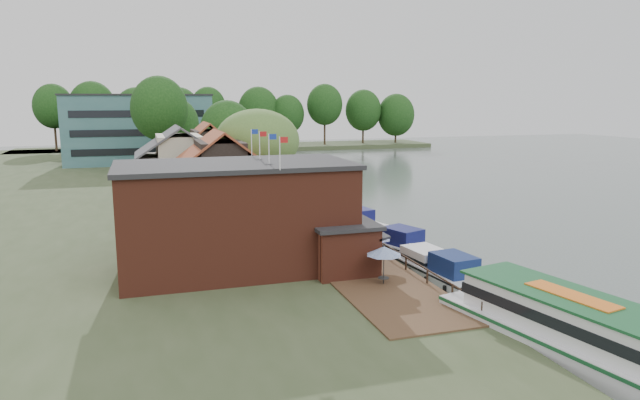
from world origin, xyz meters
TOP-DOWN VIEW (x-y plane):
  - ground at (0.00, 0.00)m, footprint 260.00×260.00m
  - land_bank at (-30.00, 35.00)m, footprint 50.00×140.00m
  - quay_deck at (-8.00, 10.00)m, footprint 6.00×50.00m
  - quay_rail at (-5.30, 10.50)m, footprint 0.20×49.00m
  - pub at (-14.00, -1.00)m, footprint 20.00×11.00m
  - hotel_block at (-22.00, 70.00)m, footprint 25.40×12.40m
  - cottage_a at (-15.00, 14.00)m, footprint 8.60×7.60m
  - cottage_b at (-18.00, 24.00)m, footprint 9.60×8.60m
  - cottage_c at (-14.00, 33.00)m, footprint 7.60×7.60m
  - willow at (-10.50, 19.00)m, footprint 8.60×8.60m
  - umbrella_0 at (-7.92, -7.25)m, footprint 2.22×2.22m
  - umbrella_1 at (-7.00, -3.35)m, footprint 2.42×2.42m
  - umbrella_2 at (-7.84, -1.05)m, footprint 2.11×2.11m
  - umbrella_3 at (-6.52, 1.21)m, footprint 2.04×2.04m
  - umbrella_4 at (-7.75, 5.45)m, footprint 2.14×2.14m
  - umbrella_5 at (-7.69, 8.87)m, footprint 2.29×2.29m
  - cruiser_0 at (-2.86, -4.85)m, footprint 4.20×9.95m
  - cruiser_1 at (-3.06, 3.24)m, footprint 6.21×10.19m
  - cruiser_2 at (-2.69, 12.78)m, footprint 4.54×9.36m
  - cruiser_3 at (-2.45, 25.14)m, footprint 5.67×9.95m
  - tour_boat at (-2.72, -18.30)m, footprint 7.35×15.95m
  - swan at (-4.50, -12.26)m, footprint 0.44×0.44m
  - bank_tree_0 at (-10.22, 41.66)m, footprint 7.70×7.70m
  - bank_tree_1 at (-18.97, 49.95)m, footprint 8.29×8.29m
  - bank_tree_2 at (-16.21, 56.37)m, footprint 7.08×7.08m
  - bank_tree_3 at (-10.61, 77.74)m, footprint 6.96×6.96m
  - bank_tree_4 at (-16.30, 86.79)m, footprint 8.56×8.56m
  - bank_tree_5 at (-14.64, 93.56)m, footprint 8.52×8.52m

SIDE VIEW (x-z plane):
  - ground at x=0.00m, z-range 0.00..0.00m
  - swan at x=-4.50m, z-range 0.00..0.44m
  - land_bank at x=-30.00m, z-range 0.00..1.00m
  - quay_deck at x=-8.00m, z-range 1.00..1.10m
  - cruiser_2 at x=-2.69m, z-range 0.00..2.14m
  - cruiser_3 at x=-2.45m, z-range 0.00..2.28m
  - cruiser_0 at x=-2.86m, z-range 0.00..2.33m
  - cruiser_1 at x=-3.06m, z-range 0.00..2.34m
  - quay_rail at x=-5.30m, z-range 1.00..2.00m
  - tour_boat at x=-2.72m, z-range 0.00..3.36m
  - umbrella_0 at x=-7.92m, z-range 1.10..3.48m
  - umbrella_1 at x=-7.00m, z-range 1.10..3.48m
  - umbrella_2 at x=-7.84m, z-range 1.10..3.48m
  - umbrella_3 at x=-6.52m, z-range 1.10..3.48m
  - umbrella_4 at x=-7.75m, z-range 1.10..3.48m
  - umbrella_5 at x=-7.69m, z-range 1.10..3.48m
  - pub at x=-14.00m, z-range 1.00..8.30m
  - cottage_a at x=-15.00m, z-range 1.00..9.50m
  - cottage_b at x=-18.00m, z-range 1.00..9.50m
  - cottage_c at x=-14.00m, z-range 1.00..9.50m
  - willow at x=-10.50m, z-range 1.00..11.43m
  - bank_tree_3 at x=-10.61m, z-range 1.00..12.01m
  - bank_tree_0 at x=-10.22m, z-range 1.00..12.25m
  - bank_tree_2 at x=-16.21m, z-range 1.00..12.53m
  - bank_tree_5 at x=-14.64m, z-range 1.00..13.23m
  - hotel_block at x=-22.00m, z-range 1.00..13.30m
  - bank_tree_4 at x=-16.30m, z-range 1.00..13.37m
  - bank_tree_1 at x=-18.97m, z-range 1.00..15.78m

